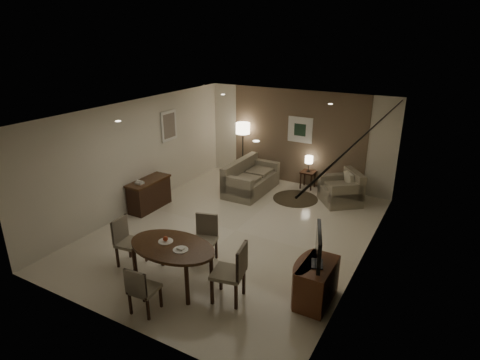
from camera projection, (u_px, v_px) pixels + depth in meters
The scene contains 31 objects.
room_shell at pixel (244, 169), 8.85m from camera, with size 5.50×7.00×2.70m.
taupe_accent at pixel (297, 138), 11.36m from camera, with size 3.96×0.03×2.70m, color brown.
curtain_wall at pixel (363, 200), 7.30m from camera, with size 0.08×6.70×2.58m, color beige, non-canonical shape.
curtain_rod at pixel (371, 129), 6.84m from camera, with size 0.03×0.03×6.80m, color black.
art_back_frame at pixel (300, 130), 11.21m from camera, with size 0.72×0.03×0.72m, color silver.
art_back_canvas at pixel (300, 130), 11.20m from camera, with size 0.34×0.01×0.34m, color #1B3120.
art_left_frame at pixel (169, 126), 10.57m from camera, with size 0.03×0.60×0.80m, color silver.
art_left_canvas at pixel (169, 126), 10.57m from camera, with size 0.01×0.46×0.64m, color gray.
downlight_nl at pixel (118, 121), 7.23m from camera, with size 0.10×0.10×0.01m, color white.
downlight_nr at pixel (256, 141), 5.94m from camera, with size 0.10×0.10×0.01m, color white.
downlight_fl at pixel (223, 95), 10.16m from camera, with size 0.10×0.10×0.01m, color white.
downlight_fr at pixel (330, 104), 8.88m from camera, with size 0.10×0.10×0.01m, color white.
console_desk at pixel (149, 194), 10.01m from camera, with size 0.48×1.20×0.75m, color #452916, non-canonical shape.
telephone at pixel (140, 182), 9.61m from camera, with size 0.20×0.14×0.09m, color white, non-canonical shape.
tv_cabinet at pixel (317, 283), 6.55m from camera, with size 0.48×0.90×0.70m, color brown, non-canonical shape.
flat_tv at pixel (318, 247), 6.32m from camera, with size 0.06×0.88×0.60m, color black, non-canonical shape.
dining_table at pixel (173, 265), 7.01m from camera, with size 1.62×1.01×0.76m, color #452916, non-canonical shape.
chair_near at pixel (144, 288), 6.30m from camera, with size 0.41×0.41×0.85m, color gray, non-canonical shape.
chair_far at pixel (204, 241), 7.63m from camera, with size 0.45×0.45×0.93m, color gray, non-canonical shape.
chair_left at pixel (130, 243), 7.56m from camera, with size 0.45×0.45×0.93m, color gray, non-canonical shape.
chair_right at pixel (228, 272), 6.55m from camera, with size 0.50×0.50×1.03m, color gray, non-canonical shape.
plate_a at pixel (166, 241), 6.99m from camera, with size 0.26×0.26×0.02m, color white.
plate_b at pixel (181, 250), 6.73m from camera, with size 0.26×0.26×0.02m, color white.
fruit_apple at pixel (165, 239), 6.97m from camera, with size 0.09×0.09×0.09m, color #A73113.
napkin at pixel (180, 249), 6.72m from camera, with size 0.12×0.08×0.03m, color white.
round_rug at pixel (295, 198), 10.69m from camera, with size 1.19×1.19×0.01m, color #3F3323.
sofa at pixel (251, 177), 11.03m from camera, with size 0.91×1.82×0.86m, color gray, non-canonical shape.
armchair at pixel (341, 188), 10.30m from camera, with size 0.95×0.89×0.84m, color gray, non-canonical shape.
side_table at pixel (308, 180), 11.34m from camera, with size 0.39×0.39×0.49m, color black, non-canonical shape.
table_lamp at pixel (309, 163), 11.16m from camera, with size 0.22×0.22×0.50m, color #FFEAC1, non-canonical shape.
floor_lamp at pixel (243, 150), 12.09m from camera, with size 0.42×0.42×1.65m, color #FFE5B7, non-canonical shape.
Camera 1 is at (4.02, -6.94, 4.24)m, focal length 30.00 mm.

